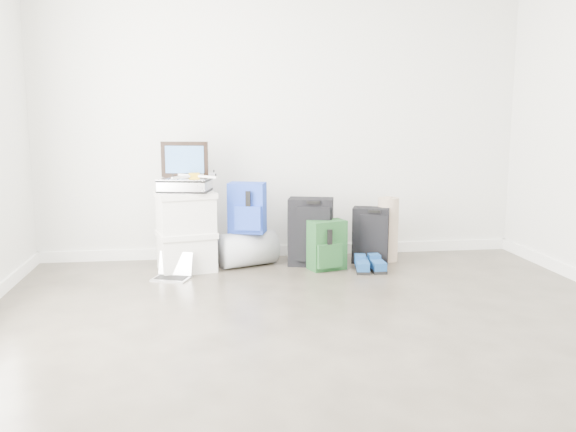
{
  "coord_description": "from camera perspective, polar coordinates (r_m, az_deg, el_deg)",
  "views": [
    {
      "loc": [
        -0.71,
        -3.16,
        1.32
      ],
      "look_at": [
        -0.03,
        1.9,
        0.48
      ],
      "focal_mm": 38.0,
      "sensor_mm": 36.0,
      "label": 1
    }
  ],
  "objects": [
    {
      "name": "blue_backpack",
      "position": [
        5.33,
        -3.84,
        0.69
      ],
      "size": [
        0.35,
        0.3,
        0.44
      ],
      "rotation": [
        0.0,
        0.0,
        -0.29
      ],
      "color": "#1844A1",
      "rests_on": "duffel_bag"
    },
    {
      "name": "shoes",
      "position": [
        5.31,
        7.64,
        -4.63
      ],
      "size": [
        0.26,
        0.3,
        0.09
      ],
      "rotation": [
        0.0,
        0.0,
        -0.11
      ],
      "color": "black",
      "rests_on": "ground"
    },
    {
      "name": "rolled_rug",
      "position": [
        5.66,
        9.32,
        -1.24
      ],
      "size": [
        0.19,
        0.19,
        0.58
      ],
      "primitive_type": "cylinder",
      "color": "gray",
      "rests_on": "ground"
    },
    {
      "name": "briefcase",
      "position": [
        5.23,
        -9.63,
        2.86
      ],
      "size": [
        0.46,
        0.38,
        0.12
      ],
      "primitive_type": "cube",
      "rotation": [
        0.0,
        0.0,
        -0.22
      ],
      "color": "#B2B2B7",
      "rests_on": "boxes_stack"
    },
    {
      "name": "large_suitcase",
      "position": [
        5.42,
        2.15,
        -1.5
      ],
      "size": [
        0.43,
        0.34,
        0.6
      ],
      "rotation": [
        0.0,
        0.0,
        -0.26
      ],
      "color": "black",
      "rests_on": "ground"
    },
    {
      "name": "duffel_bag",
      "position": [
        5.43,
        -3.82,
        -3.08
      ],
      "size": [
        0.58,
        0.47,
        0.31
      ],
      "primitive_type": "cylinder",
      "rotation": [
        0.0,
        1.57,
        0.39
      ],
      "color": "gray",
      "rests_on": "ground"
    },
    {
      "name": "laptop",
      "position": [
        5.12,
        -10.7,
        -5.19
      ],
      "size": [
        0.34,
        0.29,
        0.21
      ],
      "rotation": [
        0.0,
        0.0,
        -0.35
      ],
      "color": "silver",
      "rests_on": "ground"
    },
    {
      "name": "drone",
      "position": [
        5.2,
        -8.78,
        3.75
      ],
      "size": [
        0.38,
        0.38,
        0.05
      ],
      "rotation": [
        0.0,
        0.0,
        0.03
      ],
      "color": "gold",
      "rests_on": "briefcase"
    },
    {
      "name": "room_envelope",
      "position": [
        3.28,
        5.12,
        16.33
      ],
      "size": [
        4.52,
        5.02,
        2.71
      ],
      "color": "silver",
      "rests_on": "ground"
    },
    {
      "name": "boxes_stack",
      "position": [
        5.29,
        -9.51,
        -1.42
      ],
      "size": [
        0.55,
        0.49,
        0.68
      ],
      "rotation": [
        0.0,
        0.0,
        0.24
      ],
      "color": "silver",
      "rests_on": "ground"
    },
    {
      "name": "painting",
      "position": [
        5.31,
        -9.66,
        5.24
      ],
      "size": [
        0.4,
        0.11,
        0.3
      ],
      "rotation": [
        0.0,
        0.0,
        -0.21
      ],
      "color": "black",
      "rests_on": "briefcase"
    },
    {
      "name": "ground",
      "position": [
        3.5,
        4.77,
        -12.9
      ],
      "size": [
        5.0,
        5.0,
        0.0
      ],
      "primitive_type": "plane",
      "color": "#322C24",
      "rests_on": "ground"
    },
    {
      "name": "carry_on",
      "position": [
        5.56,
        7.77,
        -1.8
      ],
      "size": [
        0.37,
        0.3,
        0.51
      ],
      "rotation": [
        0.0,
        0.0,
        -0.36
      ],
      "color": "black",
      "rests_on": "ground"
    },
    {
      "name": "green_backpack",
      "position": [
        5.29,
        3.68,
        -2.82
      ],
      "size": [
        0.35,
        0.3,
        0.43
      ],
      "rotation": [
        0.0,
        0.0,
        0.29
      ],
      "color": "#163D1B",
      "rests_on": "ground"
    }
  ]
}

